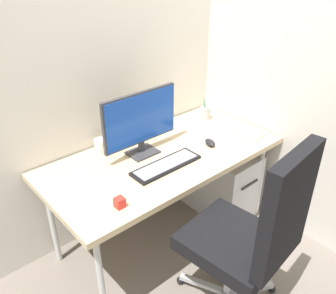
{
  "coord_description": "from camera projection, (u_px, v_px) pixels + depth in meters",
  "views": [
    {
      "loc": [
        -1.31,
        -1.55,
        1.92
      ],
      "look_at": [
        -0.03,
        -0.08,
        0.81
      ],
      "focal_mm": 38.2,
      "sensor_mm": 36.0,
      "label": 1
    }
  ],
  "objects": [
    {
      "name": "notebook",
      "position": [
        250.0,
        134.0,
        2.59
      ],
      "size": [
        0.16,
        0.2,
        0.02
      ],
      "primitive_type": "cube",
      "rotation": [
        0.0,
        0.0,
        0.18
      ],
      "color": "beige",
      "rests_on": "desk"
    },
    {
      "name": "desk",
      "position": [
        164.0,
        160.0,
        2.38
      ],
      "size": [
        1.6,
        0.78,
        0.71
      ],
      "color": "#D1B78C",
      "rests_on": "ground_plane"
    },
    {
      "name": "pen_holder",
      "position": [
        205.0,
        113.0,
        2.81
      ],
      "size": [
        0.08,
        0.08,
        0.18
      ],
      "color": "#B2B5BA",
      "rests_on": "desk"
    },
    {
      "name": "ground_plane",
      "position": [
        164.0,
        235.0,
        2.71
      ],
      "size": [
        8.0,
        8.0,
        0.0
      ],
      "primitive_type": "plane",
      "color": "slate"
    },
    {
      "name": "wall_side_right",
      "position": [
        272.0,
        34.0,
        2.39
      ],
      "size": [
        0.04,
        1.89,
        2.8
      ],
      "primitive_type": "cube",
      "color": "silver",
      "rests_on": "ground_plane"
    },
    {
      "name": "keyboard",
      "position": [
        166.0,
        165.0,
        2.23
      ],
      "size": [
        0.47,
        0.15,
        0.02
      ],
      "color": "black",
      "rests_on": "desk"
    },
    {
      "name": "desk_clamp_accessory",
      "position": [
        120.0,
        203.0,
        1.88
      ],
      "size": [
        0.05,
        0.05,
        0.06
      ],
      "primitive_type": "cube",
      "color": "red",
      "rests_on": "desk"
    },
    {
      "name": "coffee_mug",
      "position": [
        101.0,
        146.0,
        2.37
      ],
      "size": [
        0.12,
        0.09,
        0.09
      ],
      "color": "white",
      "rests_on": "desk"
    },
    {
      "name": "monitor",
      "position": [
        140.0,
        121.0,
        2.26
      ],
      "size": [
        0.55,
        0.15,
        0.43
      ],
      "color": "#333338",
      "rests_on": "desk"
    },
    {
      "name": "mouse",
      "position": [
        210.0,
        143.0,
        2.46
      ],
      "size": [
        0.09,
        0.12,
        0.04
      ],
      "primitive_type": "ellipsoid",
      "rotation": [
        0.0,
        0.0,
        -0.34
      ],
      "color": "black",
      "rests_on": "desk"
    },
    {
      "name": "filing_cabinet",
      "position": [
        221.0,
        180.0,
        2.88
      ],
      "size": [
        0.37,
        0.55,
        0.53
      ],
      "color": "silver",
      "rests_on": "ground_plane"
    },
    {
      "name": "wall_back",
      "position": [
        121.0,
        37.0,
        2.29
      ],
      "size": [
        2.71,
        0.04,
        2.8
      ],
      "primitive_type": "cube",
      "color": "silver",
      "rests_on": "ground_plane"
    },
    {
      "name": "office_chair",
      "position": [
        253.0,
        234.0,
        1.85
      ],
      "size": [
        0.62,
        0.63,
        1.16
      ],
      "color": "black",
      "rests_on": "ground_plane"
    }
  ]
}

